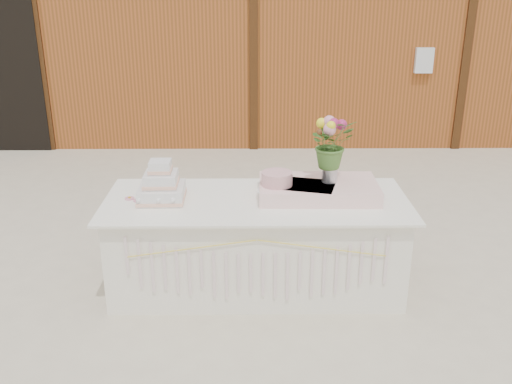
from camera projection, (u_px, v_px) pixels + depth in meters
ground at (256, 285)px, 4.76m from camera, size 80.00×80.00×0.00m
barn at (252, 22)px, 9.76m from camera, size 12.60×4.60×3.30m
cake_table at (256, 244)px, 4.62m from camera, size 2.40×1.00×0.77m
wedding_cake at (161, 187)px, 4.44m from camera, size 0.36×0.36×0.32m
pink_cake_stand at (277, 184)px, 4.46m from camera, size 0.31×0.31×0.22m
satin_runner at (318, 189)px, 4.54m from camera, size 0.94×0.56×0.12m
flower_vase at (330, 172)px, 4.50m from camera, size 0.12×0.12×0.17m
bouquet at (331, 138)px, 4.40m from camera, size 0.44×0.42×0.39m
loose_flowers at (134, 196)px, 4.54m from camera, size 0.29×0.40×0.02m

